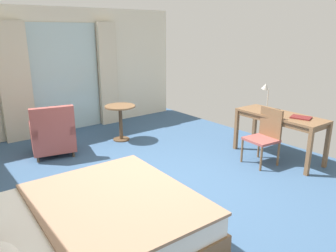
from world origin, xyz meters
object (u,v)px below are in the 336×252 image
object	(u,v)px
bed	(74,236)
desk_chair	(265,134)
armchair_by_window	(53,136)
round_cafe_table	(120,115)
closed_book	(301,117)
writing_desk	(280,119)
desk_lamp	(266,91)

from	to	relation	value
bed	desk_chair	bearing A→B (deg)	6.17
armchair_by_window	round_cafe_table	distance (m)	1.35
armchair_by_window	round_cafe_table	bearing A→B (deg)	-0.86
closed_book	armchair_by_window	distance (m)	4.16
desk_chair	round_cafe_table	distance (m)	2.77
desk_chair	round_cafe_table	xyz separation A→B (m)	(-1.26, 2.47, 0.01)
desk_chair	closed_book	size ratio (longest dim) A/B	3.05
bed	armchair_by_window	bearing A→B (deg)	74.12
bed	closed_book	bearing A→B (deg)	0.29
writing_desk	round_cafe_table	distance (m)	2.97
bed	writing_desk	size ratio (longest dim) A/B	1.54
bed	closed_book	xyz separation A→B (m)	(3.83, 0.02, 0.50)
closed_book	desk_chair	bearing A→B (deg)	122.68
writing_desk	closed_book	xyz separation A→B (m)	(0.03, -0.35, 0.10)
writing_desk	armchair_by_window	size ratio (longest dim) A/B	1.64
desk_lamp	closed_book	bearing A→B (deg)	-94.07
bed	round_cafe_table	xyz separation A→B (m)	(2.16, 2.84, 0.23)
armchair_by_window	writing_desk	bearing A→B (deg)	-39.81
writing_desk	desk_lamp	world-z (taller)	desk_lamp
desk_lamp	round_cafe_table	distance (m)	2.77
bed	armchair_by_window	xyz separation A→B (m)	(0.81, 2.86, 0.07)
closed_book	armchair_by_window	world-z (taller)	armchair_by_window
bed	desk_chair	size ratio (longest dim) A/B	2.53
bed	desk_chair	xyz separation A→B (m)	(3.41, 0.37, 0.22)
desk_lamp	round_cafe_table	size ratio (longest dim) A/B	0.67
writing_desk	armchair_by_window	world-z (taller)	armchair_by_window
closed_book	writing_desk	bearing A→B (deg)	77.41
desk_chair	writing_desk	bearing A→B (deg)	-0.49
desk_chair	armchair_by_window	xyz separation A→B (m)	(-2.60, 2.49, -0.14)
armchair_by_window	desk_chair	bearing A→B (deg)	-43.71
desk_chair	armchair_by_window	world-z (taller)	same
desk_lamp	armchair_by_window	world-z (taller)	desk_lamp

